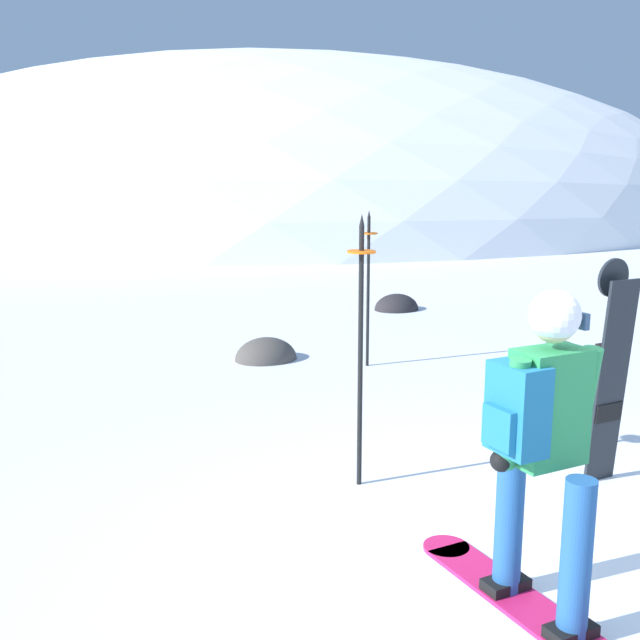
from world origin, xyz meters
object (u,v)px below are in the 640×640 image
Objects in this scene: snowboarder_main at (542,449)px; rock_dark at (396,310)px; piste_marker_far at (368,278)px; piste_marker_near at (361,335)px; rock_mid at (266,359)px; spare_snowboard at (611,371)px; rock_small at (559,359)px.

snowboarder_main is 8.63m from rock_dark.
piste_marker_far reaches higher than snowboarder_main.
piste_marker_near is 2.59× the size of rock_mid.
rock_mid is at bearing 77.33° from piste_marker_near.
rock_mid is (-0.80, 4.47, -0.84)m from spare_snowboard.
snowboarder_main is 2.42× the size of rock_mid.
rock_small is at bearing -27.00° from rock_mid.
piste_marker_far is 2.37× the size of rock_mid.
rock_dark is (2.36, 6.49, -0.84)m from spare_snowboard.
rock_small is at bearing -90.10° from rock_dark.
snowboarder_main is 1.02× the size of piste_marker_far.
snowboarder_main is 1.88m from piste_marker_near.
snowboarder_main is 5.70m from rock_mid.
rock_dark is (2.22, 2.82, -1.03)m from piste_marker_far.
spare_snowboard is 3.67m from piste_marker_far.
snowboarder_main is 1.11× the size of spare_snowboard.
spare_snowboard is at bearing -109.98° from rock_dark.
spare_snowboard is 1.83m from piste_marker_near.
rock_mid is at bearing 153.00° from rock_small.
snowboarder_main reaches higher than rock_mid.
piste_marker_near is 3.04× the size of rock_small.
rock_dark is (4.03, 7.58, -0.92)m from snowboarder_main.
rock_mid is 3.54m from rock_small.
piste_marker_near reaches higher than rock_mid.
spare_snowboard is 3.80m from rock_small.
piste_marker_far is (0.14, 3.66, 0.19)m from spare_snowboard.
rock_mid is at bearing 100.15° from spare_snowboard.
rock_dark is at bearing 89.90° from rock_small.
rock_mid is at bearing -147.42° from rock_dark.
spare_snowboard is at bearing -92.20° from piste_marker_far.
piste_marker_near is at bearing -124.93° from rock_dark.
snowboarder_main is at bearing -91.39° from piste_marker_near.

